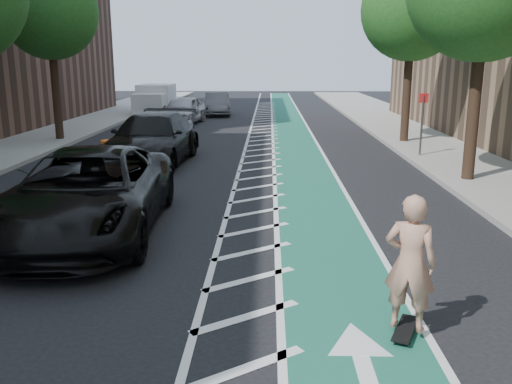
{
  "coord_description": "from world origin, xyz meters",
  "views": [
    {
      "loc": [
        1.82,
        -8.65,
        3.65
      ],
      "look_at": [
        1.56,
        1.87,
        1.1
      ],
      "focal_mm": 38.0,
      "sensor_mm": 36.0,
      "label": 1
    }
  ],
  "objects_px": {
    "suv_near": "(88,193)",
    "barrel_a": "(142,164)",
    "skateboarder": "(410,263)",
    "suv_far": "(152,139)"
  },
  "relations": [
    {
      "from": "skateboarder",
      "to": "barrel_a",
      "type": "xyz_separation_m",
      "value": [
        -5.94,
        10.09,
        -0.59
      ]
    },
    {
      "from": "suv_near",
      "to": "suv_far",
      "type": "bearing_deg",
      "value": 89.24
    },
    {
      "from": "skateboarder",
      "to": "suv_far",
      "type": "xyz_separation_m",
      "value": [
        -6.1,
        12.51,
        -0.14
      ]
    },
    {
      "from": "barrel_a",
      "to": "suv_near",
      "type": "bearing_deg",
      "value": -88.13
    },
    {
      "from": "skateboarder",
      "to": "barrel_a",
      "type": "relative_size",
      "value": 1.93
    },
    {
      "from": "suv_near",
      "to": "barrel_a",
      "type": "height_order",
      "value": "suv_near"
    },
    {
      "from": "suv_far",
      "to": "barrel_a",
      "type": "bearing_deg",
      "value": -82.65
    },
    {
      "from": "barrel_a",
      "to": "skateboarder",
      "type": "bearing_deg",
      "value": -59.51
    },
    {
      "from": "suv_far",
      "to": "skateboarder",
      "type": "bearing_deg",
      "value": -60.38
    },
    {
      "from": "suv_near",
      "to": "barrel_a",
      "type": "relative_size",
      "value": 6.71
    }
  ]
}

